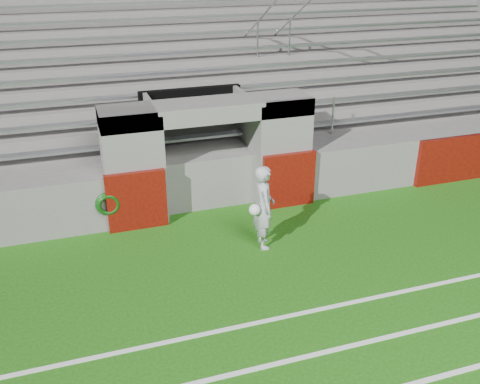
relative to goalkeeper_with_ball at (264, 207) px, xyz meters
name	(u,v)px	position (x,y,z in m)	size (l,w,h in m)	color
ground	(260,286)	(-0.57, -1.37, -0.90)	(90.00, 90.00, 0.00)	#1A540E
stadium_structure	(170,100)	(-0.57, 6.60, 0.59)	(26.00, 8.48, 5.42)	slate
goalkeeper_with_ball	(264,207)	(0.00, 0.00, 0.00)	(0.62, 0.71, 1.79)	#AAADB3
hose_coil	(108,204)	(-2.98, 1.56, -0.20)	(0.55, 0.15, 0.55)	#0D440F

